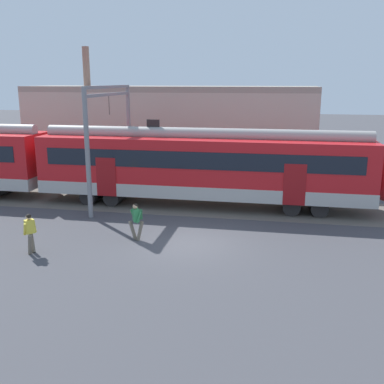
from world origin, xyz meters
name	(u,v)px	position (x,y,z in m)	size (l,w,h in m)	color
ground_plane	(189,244)	(0.00, 0.00, 0.00)	(160.00, 160.00, 0.00)	#424247
track_bed	(22,196)	(-11.51, 6.07, 0.01)	(80.00, 4.40, 0.01)	#605951
commuter_train	(57,161)	(-9.02, 6.07, 2.25)	(38.05, 3.07, 4.73)	#B7B2AD
pedestrian_yellow	(30,231)	(-6.05, -2.26, 0.96)	(0.45, 0.67, 1.67)	#6B6051
pedestrian_green	(137,218)	(-2.35, 0.05, 0.99)	(0.71, 0.50, 1.67)	#6B6051
catenary_gantry	(110,126)	(-5.70, 6.07, 4.31)	(0.24, 6.64, 6.53)	gray
background_building	(169,131)	(-4.31, 14.34, 3.21)	(20.75, 5.00, 9.20)	#B2A899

